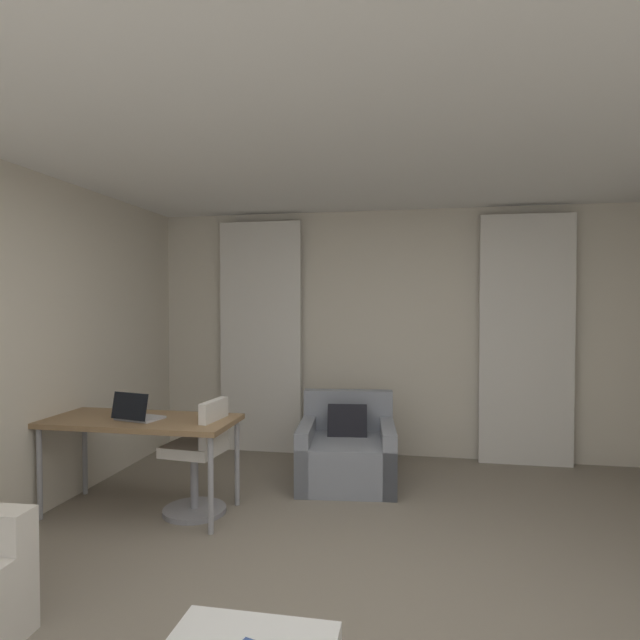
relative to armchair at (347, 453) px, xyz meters
name	(u,v)px	position (x,y,z in m)	size (l,w,h in m)	color
ground_plane	(354,617)	(0.31, -2.06, -0.26)	(12.00, 12.00, 0.00)	gray
wall_window	(388,333)	(0.31, 0.97, 1.04)	(5.12, 0.06, 2.60)	beige
ceiling	(355,99)	(0.31, -2.06, 2.37)	(5.12, 6.12, 0.06)	white
curtain_left_panel	(261,337)	(-1.06, 0.84, 0.99)	(0.90, 0.06, 2.50)	silver
curtain_right_panel	(526,340)	(1.69, 0.84, 0.99)	(0.90, 0.06, 2.50)	silver
armchair	(347,453)	(0.00, 0.00, 0.00)	(0.93, 0.96, 0.78)	gray
desk	(141,426)	(-1.46, -0.98, 0.41)	(1.45, 0.65, 0.73)	olive
desk_chair	(199,463)	(-1.02, -0.93, 0.13)	(0.48, 0.48, 0.88)	gray
laptop	(137,414)	(-1.47, -1.04, 0.51)	(0.37, 0.31, 0.22)	#ADADB2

